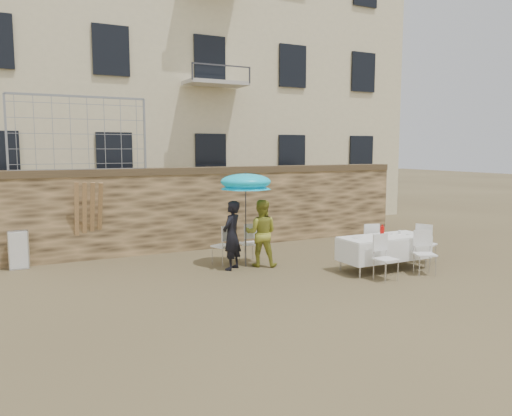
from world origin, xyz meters
name	(u,v)px	position (x,y,z in m)	size (l,w,h in m)	color
ground	(290,295)	(0.00, 0.00, 0.00)	(80.00, 80.00, 0.00)	brown
stone_wall	(197,209)	(0.00, 5.00, 1.10)	(13.00, 0.50, 2.20)	brown
apartment_building	(131,24)	(0.00, 12.00, 7.50)	(20.00, 8.00, 15.00)	beige
chain_link_fence	(79,134)	(-3.00, 5.00, 3.10)	(3.20, 0.06, 1.80)	gray
man_suit	(232,235)	(-0.15, 2.33, 0.79)	(0.58, 0.38, 1.58)	black
woman_dress	(261,233)	(0.60, 2.33, 0.79)	(0.76, 0.59, 1.57)	#CFCF3F
umbrella	(246,184)	(0.25, 2.43, 1.93)	(1.22, 1.22, 2.04)	#3F3F44
couple_chair_left	(222,245)	(-0.15, 2.88, 0.48)	(0.48, 0.48, 0.96)	white
couple_chair_right	(249,242)	(0.55, 2.88, 0.48)	(0.48, 0.48, 0.96)	white
banquet_table	(384,238)	(2.93, 0.75, 0.73)	(2.10, 0.85, 0.78)	white
soda_bottle	(382,232)	(2.73, 0.60, 0.91)	(0.09, 0.09, 0.26)	red
table_chair_front_left	(386,258)	(2.33, 0.00, 0.48)	(0.48, 0.48, 0.96)	white
table_chair_front_right	(425,253)	(3.43, 0.00, 0.48)	(0.48, 0.48, 0.96)	white
table_chair_back	(368,242)	(3.13, 1.55, 0.48)	(0.48, 0.48, 0.96)	white
table_chair_side	(426,243)	(4.33, 0.85, 0.48)	(0.48, 0.48, 0.96)	white
chair_stack_right	(18,249)	(-4.49, 4.61, 0.46)	(0.46, 0.32, 0.92)	white
wood_planks	(90,221)	(-2.89, 4.68, 1.00)	(0.70, 0.20, 2.00)	#A37749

